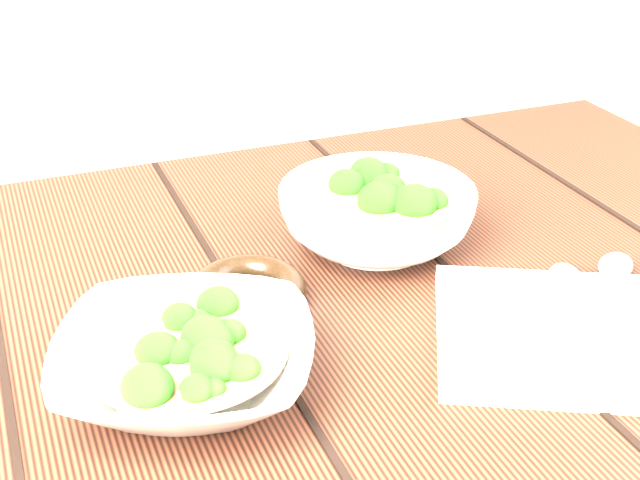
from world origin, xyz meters
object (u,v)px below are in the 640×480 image
(soup_bowl_back, at_px, (377,215))
(trivet, at_px, (248,290))
(table, at_px, (286,444))
(napkin, at_px, (579,335))
(soup_bowl_front, at_px, (185,361))

(soup_bowl_back, bearing_deg, trivet, -159.05)
(table, xyz_separation_m, soup_bowl_back, (0.14, 0.11, 0.15))
(table, xyz_separation_m, napkin, (0.22, -0.10, 0.13))
(soup_bowl_front, bearing_deg, table, 26.58)
(soup_bowl_back, bearing_deg, napkin, -69.13)
(soup_bowl_back, bearing_deg, soup_bowl_front, -145.44)
(soup_bowl_front, relative_size, napkin, 1.09)
(soup_bowl_back, xyz_separation_m, trivet, (-0.15, -0.06, -0.02))
(trivet, distance_m, napkin, 0.28)
(napkin, bearing_deg, soup_bowl_back, 138.57)
(table, xyz_separation_m, soup_bowl_front, (-0.09, -0.05, 0.15))
(soup_bowl_back, distance_m, trivet, 0.16)
(soup_bowl_back, distance_m, napkin, 0.23)
(napkin, bearing_deg, soup_bowl_front, -162.50)
(soup_bowl_back, xyz_separation_m, napkin, (0.08, -0.21, -0.03))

